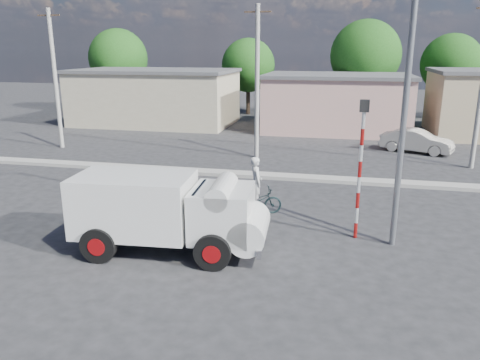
% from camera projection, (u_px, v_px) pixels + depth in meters
% --- Properties ---
extents(ground_plane, '(120.00, 120.00, 0.00)m').
position_uv_depth(ground_plane, '(247.00, 247.00, 14.17)').
color(ground_plane, '#28282A').
rests_on(ground_plane, ground).
extents(median, '(40.00, 0.80, 0.16)m').
position_uv_depth(median, '(283.00, 177.00, 21.66)').
color(median, '#99968E').
rests_on(median, ground).
extents(truck, '(5.71, 2.57, 2.30)m').
position_uv_depth(truck, '(170.00, 211.00, 13.53)').
color(truck, black).
rests_on(truck, ground).
extents(bicycle, '(2.00, 1.33, 0.99)m').
position_uv_depth(bicycle, '(256.00, 201.00, 16.86)').
color(bicycle, black).
rests_on(bicycle, ground).
extents(cyclist, '(0.66, 0.79, 1.84)m').
position_uv_depth(cyclist, '(256.00, 190.00, 16.74)').
color(cyclist, silver).
rests_on(cyclist, ground).
extents(car_cream, '(4.23, 2.73, 1.32)m').
position_uv_depth(car_cream, '(417.00, 141.00, 26.93)').
color(car_cream, beige).
rests_on(car_cream, ground).
extents(traffic_pole, '(0.28, 0.18, 4.36)m').
position_uv_depth(traffic_pole, '(361.00, 158.00, 14.20)').
color(traffic_pole, red).
rests_on(traffic_pole, ground).
extents(streetlight, '(2.34, 0.22, 9.00)m').
position_uv_depth(streetlight, '(401.00, 80.00, 13.07)').
color(streetlight, slate).
rests_on(streetlight, ground).
extents(building_row, '(37.80, 7.30, 4.44)m').
position_uv_depth(building_row, '(324.00, 101.00, 34.01)').
color(building_row, '#BDB18F').
rests_on(building_row, ground).
extents(tree_row, '(34.13, 7.32, 8.10)m').
position_uv_depth(tree_row, '(290.00, 60.00, 40.20)').
color(tree_row, '#38281E').
rests_on(tree_row, ground).
extents(utility_poles, '(35.40, 0.24, 8.00)m').
position_uv_depth(utility_poles, '(359.00, 84.00, 23.64)').
color(utility_poles, '#99968E').
rests_on(utility_poles, ground).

